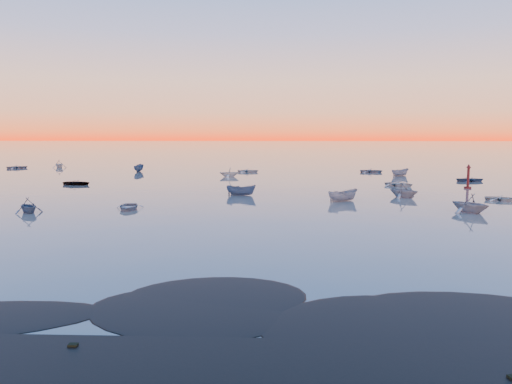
{
  "coord_description": "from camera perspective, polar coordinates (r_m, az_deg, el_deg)",
  "views": [
    {
      "loc": [
        1.47,
        -20.06,
        7.37
      ],
      "look_at": [
        -0.35,
        28.0,
        1.58
      ],
      "focal_mm": 35.0,
      "sensor_mm": 36.0,
      "label": 1
    }
  ],
  "objects": [
    {
      "name": "mud_lobes",
      "position": [
        20.48,
        -2.17,
        -14.2
      ],
      "size": [
        140.0,
        6.0,
        0.07
      ],
      "primitive_type": null,
      "color": "black",
      "rests_on": "ground"
    },
    {
      "name": "moored_fleet",
      "position": [
        73.44,
        1.01,
        1.1
      ],
      "size": [
        124.0,
        58.0,
        1.2
      ],
      "primitive_type": null,
      "color": "beige",
      "rests_on": "ground"
    },
    {
      "name": "boat_near_right",
      "position": [
        50.11,
        23.23,
        -2.15
      ],
      "size": [
        4.08,
        3.69,
        1.34
      ],
      "primitive_type": "imported",
      "rotation": [
        0.0,
        0.0,
        3.8
      ],
      "color": "slate",
      "rests_on": "ground"
    },
    {
      "name": "channel_marker",
      "position": [
        71.27,
        23.08,
        1.44
      ],
      "size": [
        0.93,
        0.93,
        3.31
      ],
      "color": "#410E0E",
      "rests_on": "ground"
    },
    {
      "name": "boat_near_center",
      "position": [
        54.32,
        9.87,
        -1.03
      ],
      "size": [
        3.01,
        3.97,
        1.27
      ],
      "primitive_type": "imported",
      "rotation": [
        0.0,
        0.0,
        2.03
      ],
      "color": "slate",
      "rests_on": "ground"
    },
    {
      "name": "ground",
      "position": [
        120.29,
        1.46,
        3.35
      ],
      "size": [
        600.0,
        600.0,
        0.0
      ],
      "primitive_type": "plane",
      "color": "#6F665D",
      "rests_on": "ground"
    }
  ]
}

